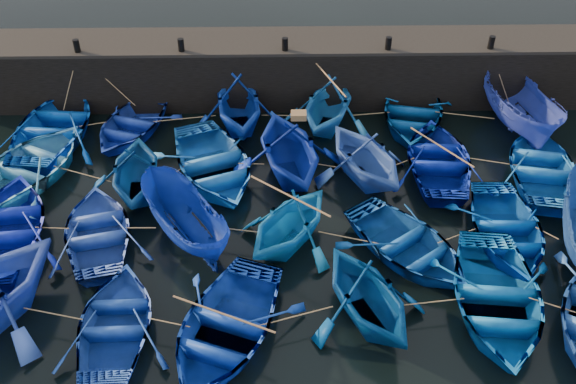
{
  "coord_description": "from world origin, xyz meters",
  "views": [
    {
      "loc": [
        -0.3,
        -13.2,
        13.92
      ],
      "look_at": [
        0.0,
        3.2,
        0.7
      ],
      "focal_mm": 40.0,
      "sensor_mm": 36.0,
      "label": 1
    }
  ],
  "objects_px": {
    "boat_8": "(213,164)",
    "boat_0": "(55,126)",
    "boat_13": "(6,228)",
    "wooden_crate": "(299,115)"
  },
  "relations": [
    {
      "from": "boat_8",
      "to": "boat_13",
      "type": "xyz_separation_m",
      "value": [
        -6.18,
        -3.25,
        -0.0
      ]
    },
    {
      "from": "boat_0",
      "to": "boat_13",
      "type": "xyz_separation_m",
      "value": [
        -0.01,
        -5.74,
        -0.04
      ]
    },
    {
      "from": "boat_8",
      "to": "wooden_crate",
      "type": "distance_m",
      "value": 3.61
    },
    {
      "from": "wooden_crate",
      "to": "boat_8",
      "type": "bearing_deg",
      "value": 178.89
    },
    {
      "from": "boat_8",
      "to": "boat_0",
      "type": "bearing_deg",
      "value": 136.61
    },
    {
      "from": "boat_0",
      "to": "boat_8",
      "type": "height_order",
      "value": "boat_0"
    },
    {
      "from": "boat_0",
      "to": "boat_13",
      "type": "distance_m",
      "value": 5.74
    },
    {
      "from": "boat_0",
      "to": "wooden_crate",
      "type": "bearing_deg",
      "value": 170.47
    },
    {
      "from": "boat_0",
      "to": "wooden_crate",
      "type": "relative_size",
      "value": 10.73
    },
    {
      "from": "boat_0",
      "to": "boat_13",
      "type": "height_order",
      "value": "boat_0"
    }
  ]
}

